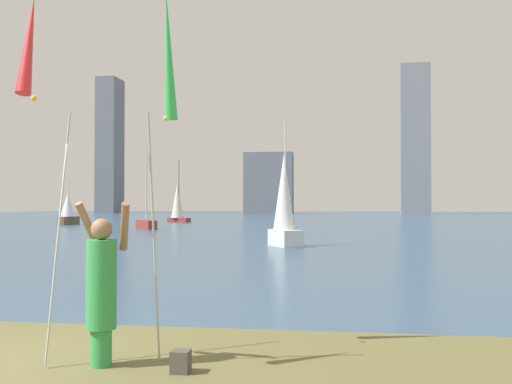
{
  "coord_description": "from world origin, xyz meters",
  "views": [
    {
      "loc": [
        4.22,
        -5.95,
        1.81
      ],
      "look_at": [
        1.42,
        13.52,
        2.16
      ],
      "focal_mm": 41.58,
      "sensor_mm": 36.0,
      "label": 1
    }
  ],
  "objects_px": {
    "bag": "(181,362)",
    "sailboat_7": "(146,223)",
    "person": "(102,285)",
    "sailboat_2": "(178,203)",
    "kite_flag_right": "(168,63)",
    "sailboat_5": "(284,205)",
    "sailboat_3": "(68,209)",
    "kite_flag_left": "(31,55)"
  },
  "relations": [
    {
      "from": "person",
      "to": "bag",
      "type": "relative_size",
      "value": 7.72
    },
    {
      "from": "kite_flag_right",
      "to": "sailboat_5",
      "type": "xyz_separation_m",
      "value": [
        -0.27,
        17.62,
        -1.77
      ]
    },
    {
      "from": "person",
      "to": "kite_flag_right",
      "type": "distance_m",
      "value": 2.73
    },
    {
      "from": "sailboat_3",
      "to": "sailboat_5",
      "type": "relative_size",
      "value": 0.73
    },
    {
      "from": "person",
      "to": "sailboat_2",
      "type": "relative_size",
      "value": 0.32
    },
    {
      "from": "person",
      "to": "sailboat_3",
      "type": "relative_size",
      "value": 0.47
    },
    {
      "from": "kite_flag_left",
      "to": "sailboat_3",
      "type": "xyz_separation_m",
      "value": [
        -19.13,
        40.42,
        -2.03
      ]
    },
    {
      "from": "bag",
      "to": "sailboat_7",
      "type": "relative_size",
      "value": 0.04
    },
    {
      "from": "person",
      "to": "sailboat_2",
      "type": "xyz_separation_m",
      "value": [
        -12.4,
        47.03,
        0.91
      ]
    },
    {
      "from": "kite_flag_left",
      "to": "kite_flag_right",
      "type": "distance_m",
      "value": 1.63
    },
    {
      "from": "bag",
      "to": "sailboat_3",
      "type": "distance_m",
      "value": 45.04
    },
    {
      "from": "sailboat_2",
      "to": "sailboat_5",
      "type": "distance_m",
      "value": 31.46
    },
    {
      "from": "sailboat_2",
      "to": "sailboat_3",
      "type": "height_order",
      "value": "sailboat_2"
    },
    {
      "from": "kite_flag_right",
      "to": "sailboat_7",
      "type": "bearing_deg",
      "value": 109.12
    },
    {
      "from": "person",
      "to": "kite_flag_right",
      "type": "relative_size",
      "value": 0.42
    },
    {
      "from": "sailboat_2",
      "to": "sailboat_5",
      "type": "xyz_separation_m",
      "value": [
        12.69,
        -28.79,
        -0.08
      ]
    },
    {
      "from": "kite_flag_left",
      "to": "sailboat_7",
      "type": "height_order",
      "value": "sailboat_7"
    },
    {
      "from": "person",
      "to": "sailboat_2",
      "type": "height_order",
      "value": "sailboat_2"
    },
    {
      "from": "kite_flag_right",
      "to": "sailboat_2",
      "type": "relative_size",
      "value": 0.76
    },
    {
      "from": "bag",
      "to": "sailboat_5",
      "type": "bearing_deg",
      "value": 92.01
    },
    {
      "from": "kite_flag_left",
      "to": "sailboat_3",
      "type": "distance_m",
      "value": 44.76
    },
    {
      "from": "kite_flag_left",
      "to": "bag",
      "type": "distance_m",
      "value": 3.59
    },
    {
      "from": "person",
      "to": "sailboat_3",
      "type": "xyz_separation_m",
      "value": [
        -19.7,
        39.89,
        0.43
      ]
    },
    {
      "from": "person",
      "to": "sailboat_5",
      "type": "distance_m",
      "value": 18.27
    },
    {
      "from": "kite_flag_right",
      "to": "sailboat_2",
      "type": "distance_m",
      "value": 48.21
    },
    {
      "from": "person",
      "to": "bag",
      "type": "height_order",
      "value": "person"
    },
    {
      "from": "kite_flag_right",
      "to": "sailboat_5",
      "type": "height_order",
      "value": "sailboat_5"
    },
    {
      "from": "kite_flag_left",
      "to": "sailboat_3",
      "type": "height_order",
      "value": "kite_flag_left"
    },
    {
      "from": "kite_flag_left",
      "to": "sailboat_5",
      "type": "bearing_deg",
      "value": 87.37
    },
    {
      "from": "kite_flag_left",
      "to": "person",
      "type": "bearing_deg",
      "value": 43.05
    },
    {
      "from": "bag",
      "to": "sailboat_7",
      "type": "xyz_separation_m",
      "value": [
        -11.77,
        33.62,
        0.29
      ]
    },
    {
      "from": "kite_flag_right",
      "to": "sailboat_3",
      "type": "xyz_separation_m",
      "value": [
        -20.26,
        39.26,
        -2.17
      ]
    },
    {
      "from": "person",
      "to": "bag",
      "type": "xyz_separation_m",
      "value": [
        0.94,
        -0.13,
        -0.78
      ]
    },
    {
      "from": "kite_flag_left",
      "to": "sailboat_7",
      "type": "relative_size",
      "value": 0.68
    },
    {
      "from": "sailboat_2",
      "to": "sailboat_5",
      "type": "bearing_deg",
      "value": -66.21
    },
    {
      "from": "kite_flag_right",
      "to": "sailboat_2",
      "type": "bearing_deg",
      "value": 105.61
    },
    {
      "from": "bag",
      "to": "sailboat_7",
      "type": "height_order",
      "value": "sailboat_7"
    },
    {
      "from": "kite_flag_left",
      "to": "sailboat_5",
      "type": "height_order",
      "value": "sailboat_5"
    },
    {
      "from": "sailboat_3",
      "to": "sailboat_5",
      "type": "xyz_separation_m",
      "value": [
        19.99,
        -21.64,
        0.4
      ]
    },
    {
      "from": "kite_flag_right",
      "to": "bag",
      "type": "height_order",
      "value": "kite_flag_right"
    },
    {
      "from": "kite_flag_right",
      "to": "sailboat_3",
      "type": "bearing_deg",
      "value": 117.3
    },
    {
      "from": "person",
      "to": "kite_flag_left",
      "type": "bearing_deg",
      "value": -151.14
    }
  ]
}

